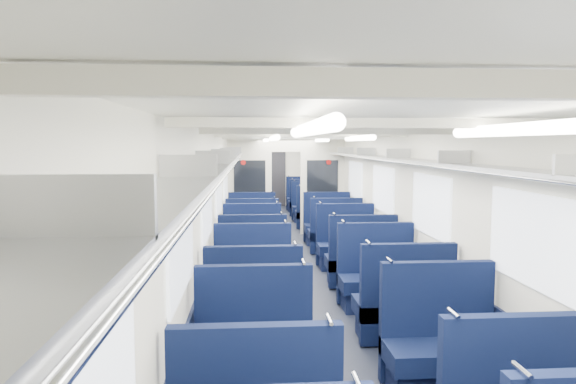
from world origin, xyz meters
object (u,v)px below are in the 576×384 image
seat_17 (335,235)px  seat_25 (306,204)px  end_door (275,178)px  seat_18 (252,228)px  seat_6 (254,356)px  seat_23 (310,209)px  seat_26 (252,201)px  seat_9 (403,309)px  bulkhead (286,184)px  seat_27 (302,200)px  seat_22 (252,209)px  seat_24 (252,204)px  seat_14 (252,248)px  seat_16 (252,236)px  seat_12 (253,263)px  seat_10 (253,282)px  seat_8 (254,313)px  seat_20 (252,215)px  seat_11 (377,281)px  seat_21 (316,215)px  seat_15 (346,248)px  seat_13 (361,263)px  seat_19 (327,227)px  seat_7 (441,350)px

seat_17 → seat_25: size_ratio=1.00×
end_door → seat_18: bearing=-96.9°
seat_6 → seat_23: (1.66, 10.09, 0.00)m
seat_25 → seat_26: size_ratio=1.00×
seat_9 → seat_17: 4.64m
bulkhead → seat_27: size_ratio=2.42×
seat_18 → seat_22: size_ratio=1.00×
seat_23 → seat_24: 2.06m
seat_14 → seat_23: 5.65m
seat_16 → seat_26: same height
seat_9 → seat_16: bearing=109.6°
seat_9 → seat_12: size_ratio=1.00×
seat_10 → seat_17: (1.66, 3.40, 0.00)m
end_door → seat_17: size_ratio=1.73×
seat_8 → seat_18: 5.71m
seat_8 → seat_26: size_ratio=1.00×
seat_12 → seat_14: (0.00, 1.17, 0.00)m
bulkhead → seat_20: size_ratio=2.42×
end_door → seat_11: bearing=-85.8°
end_door → seat_25: bearing=-72.4°
seat_20 → seat_21: (1.66, -0.01, 0.00)m
seat_15 → seat_17: bearing=90.0°
seat_18 → seat_27: same height
seat_13 → seat_14: 2.12m
seat_8 → seat_15: 3.81m
seat_6 → seat_25: (1.66, 11.13, 0.00)m
seat_22 → seat_27: bearing=52.8°
end_door → seat_8: 12.66m
seat_19 → seat_26: same height
seat_6 → seat_8: size_ratio=1.00×
bulkhead → seat_12: 4.64m
seat_9 → seat_17: size_ratio=1.00×
seat_14 → seat_18: bearing=90.0°
seat_13 → seat_26: bearing=100.5°
seat_10 → seat_18: bearing=90.0°
seat_19 → seat_20: (-1.66, 2.04, 0.00)m
seat_12 → seat_17: size_ratio=1.00×
seat_13 → seat_16: size_ratio=1.00×
seat_18 → seat_11: bearing=-69.8°
seat_16 → seat_26: bearing=90.0°
end_door → bulkhead: (-0.00, -5.75, 0.23)m
seat_17 → seat_24: (-1.66, 5.53, 0.00)m
seat_7 → seat_19: bearing=90.0°
seat_16 → seat_20: same height
seat_8 → seat_17: 4.94m
bulkhead → seat_27: bearing=79.1°
seat_24 → seat_25: size_ratio=1.00×
seat_21 → seat_18: bearing=-130.0°
seat_7 → seat_13: size_ratio=1.00×
seat_10 → seat_16: bearing=90.0°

